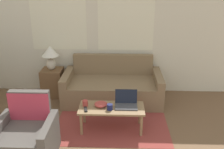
% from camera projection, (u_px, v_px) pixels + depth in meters
% --- Properties ---
extents(wall_back, '(6.32, 0.06, 2.60)m').
position_uv_depth(wall_back, '(96.00, 30.00, 5.22)').
color(wall_back, silver).
rests_on(wall_back, ground_plane).
extents(rug, '(1.84, 2.00, 0.01)m').
position_uv_depth(rug, '(113.00, 113.00, 4.71)').
color(rug, brown).
rests_on(rug, ground_plane).
extents(couch, '(1.88, 0.91, 0.84)m').
position_uv_depth(couch, '(112.00, 87.00, 5.15)').
color(couch, '#846B4C').
rests_on(couch, ground_plane).
extents(armchair, '(0.75, 0.72, 0.87)m').
position_uv_depth(armchair, '(27.00, 139.00, 3.51)').
color(armchair, '#514C47').
rests_on(armchair, ground_plane).
extents(side_table, '(0.41, 0.41, 0.56)m').
position_uv_depth(side_table, '(53.00, 82.00, 5.33)').
color(side_table, brown).
rests_on(side_table, ground_plane).
extents(table_lamp, '(0.34, 0.34, 0.48)m').
position_uv_depth(table_lamp, '(50.00, 54.00, 5.12)').
color(table_lamp, beige).
rests_on(table_lamp, side_table).
extents(coffee_table, '(1.02, 0.45, 0.39)m').
position_uv_depth(coffee_table, '(112.00, 110.00, 4.12)').
color(coffee_table, '#8E704C').
rests_on(coffee_table, ground_plane).
extents(laptop, '(0.35, 0.28, 0.24)m').
position_uv_depth(laptop, '(126.00, 103.00, 4.13)').
color(laptop, '#47474C').
rests_on(laptop, coffee_table).
extents(cup_navy, '(0.08, 0.08, 0.09)m').
position_uv_depth(cup_navy, '(85.00, 103.00, 4.13)').
color(cup_navy, '#B23D38').
rests_on(cup_navy, coffee_table).
extents(cup_yellow, '(0.09, 0.09, 0.09)m').
position_uv_depth(cup_yellow, '(110.00, 107.00, 4.01)').
color(cup_yellow, '#191E4C').
rests_on(cup_yellow, coffee_table).
extents(snack_bowl, '(0.21, 0.21, 0.06)m').
position_uv_depth(snack_bowl, '(101.00, 104.00, 4.13)').
color(snack_bowl, '#B23D38').
rests_on(snack_bowl, coffee_table).
extents(tv_remote, '(0.08, 0.16, 0.02)m').
position_uv_depth(tv_remote, '(86.00, 109.00, 4.02)').
color(tv_remote, black).
rests_on(tv_remote, coffee_table).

